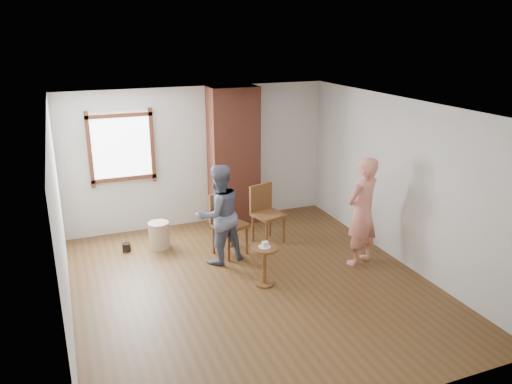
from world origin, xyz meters
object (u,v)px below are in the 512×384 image
Objects in this scene: stoneware_crock at (159,235)px; dining_chair_right at (265,210)px; man at (219,214)px; person_pink at (362,211)px; side_table at (264,259)px; dining_chair_left at (226,220)px.

stoneware_crock is 1.88m from dining_chair_right.
person_pink is at bearing 145.17° from man.
man reaches higher than side_table.
side_table is 1.76m from person_pink.
person_pink is (1.69, 0.10, 0.47)m from side_table.
dining_chair_left is 2.19m from person_pink.
dining_chair_right is 0.58× the size of person_pink.
dining_chair_left is at bearing -31.46° from stoneware_crock.
stoneware_crock is 0.76× the size of side_table.
side_table is 0.37× the size of man.
person_pink is at bearing -53.49° from dining_chair_left.
dining_chair_right is at bearing 66.78° from side_table.
man reaches higher than stoneware_crock.
man is 2.23m from person_pink.
stoneware_crock is 1.33m from man.
man is at bearing 110.74° from side_table.
person_pink reaches higher than side_table.
man is at bearing -148.99° from dining_chair_left.
dining_chair_left reaches higher than dining_chair_right.
dining_chair_right reaches higher than side_table.
side_table is at bearing -57.99° from stoneware_crock.
man is (0.80, -0.90, 0.58)m from stoneware_crock.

